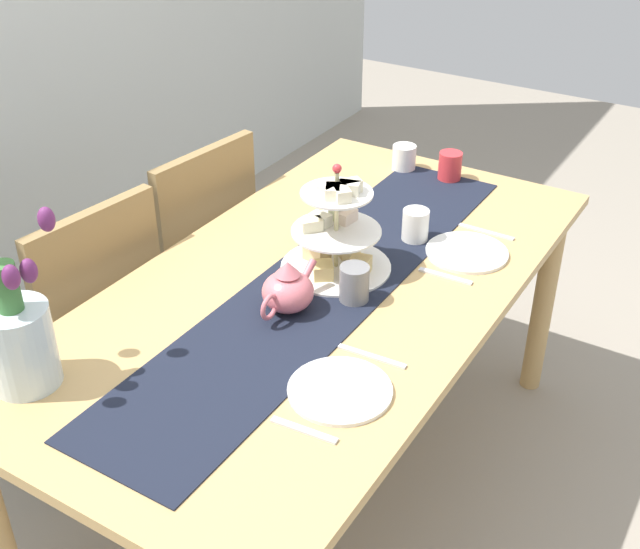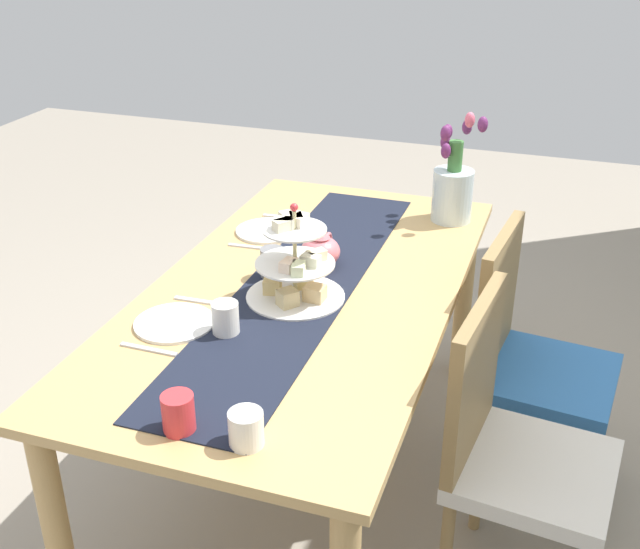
# 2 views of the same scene
# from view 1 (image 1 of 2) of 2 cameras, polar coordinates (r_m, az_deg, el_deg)

# --- Properties ---
(ground_plane) EXTENTS (8.00, 8.00, 0.00)m
(ground_plane) POSITION_cam_1_polar(r_m,az_deg,el_deg) (2.62, -0.02, -14.60)
(ground_plane) COLOR gray
(dining_table) EXTENTS (1.79, 0.92, 0.75)m
(dining_table) POSITION_cam_1_polar(r_m,az_deg,el_deg) (2.19, -0.02, -2.75)
(dining_table) COLOR tan
(dining_table) RESTS_ON ground_plane
(chair_left) EXTENTS (0.46, 0.46, 0.91)m
(chair_left) POSITION_cam_1_polar(r_m,az_deg,el_deg) (2.52, -16.30, -3.27)
(chair_left) COLOR olive
(chair_left) RESTS_ON ground_plane
(chair_right) EXTENTS (0.46, 0.46, 0.91)m
(chair_right) POSITION_cam_1_polar(r_m,az_deg,el_deg) (2.80, -9.31, 1.47)
(chair_right) COLOR olive
(chair_right) RESTS_ON ground_plane
(table_runner) EXTENTS (1.61, 0.34, 0.00)m
(table_runner) POSITION_cam_1_polar(r_m,az_deg,el_deg) (2.13, 0.34, -0.65)
(table_runner) COLOR black
(table_runner) RESTS_ON dining_table
(tiered_cake_stand) EXTENTS (0.30, 0.30, 0.30)m
(tiered_cake_stand) POSITION_cam_1_polar(r_m,az_deg,el_deg) (2.15, 1.12, 2.83)
(tiered_cake_stand) COLOR beige
(tiered_cake_stand) RESTS_ON table_runner
(teapot) EXTENTS (0.24, 0.13, 0.14)m
(teapot) POSITION_cam_1_polar(r_m,az_deg,el_deg) (2.00, -2.28, -1.10)
(teapot) COLOR #D66B75
(teapot) RESTS_ON table_runner
(tulip_vase) EXTENTS (0.22, 0.18, 0.41)m
(tulip_vase) POSITION_cam_1_polar(r_m,az_deg,el_deg) (1.84, -20.45, -3.92)
(tulip_vase) COLOR silver
(tulip_vase) RESTS_ON dining_table
(cream_jug) EXTENTS (0.08, 0.08, 0.08)m
(cream_jug) POSITION_cam_1_polar(r_m,az_deg,el_deg) (2.78, 5.92, 8.17)
(cream_jug) COLOR white
(cream_jug) RESTS_ON dining_table
(dinner_plate_left) EXTENTS (0.23, 0.23, 0.01)m
(dinner_plate_left) POSITION_cam_1_polar(r_m,az_deg,el_deg) (1.78, 1.41, -8.13)
(dinner_plate_left) COLOR white
(dinner_plate_left) RESTS_ON dining_table
(fork_left) EXTENTS (0.03, 0.15, 0.01)m
(fork_left) POSITION_cam_1_polar(r_m,az_deg,el_deg) (1.68, -1.13, -10.87)
(fork_left) COLOR silver
(fork_left) RESTS_ON dining_table
(knife_left) EXTENTS (0.02, 0.17, 0.01)m
(knife_left) POSITION_cam_1_polar(r_m,az_deg,el_deg) (1.88, 3.66, -5.75)
(knife_left) COLOR silver
(knife_left) RESTS_ON dining_table
(dinner_plate_right) EXTENTS (0.23, 0.23, 0.01)m
(dinner_plate_right) POSITION_cam_1_polar(r_m,az_deg,el_deg) (2.30, 10.27, 1.54)
(dinner_plate_right) COLOR white
(dinner_plate_right) RESTS_ON dining_table
(fork_right) EXTENTS (0.02, 0.15, 0.01)m
(fork_right) POSITION_cam_1_polar(r_m,az_deg,el_deg) (2.19, 8.80, -0.12)
(fork_right) COLOR silver
(fork_right) RESTS_ON dining_table
(knife_right) EXTENTS (0.02, 0.17, 0.01)m
(knife_right) POSITION_cam_1_polar(r_m,az_deg,el_deg) (2.43, 11.59, 2.95)
(knife_right) COLOR silver
(knife_right) RESTS_ON dining_table
(mug_grey) EXTENTS (0.08, 0.08, 0.09)m
(mug_grey) POSITION_cam_1_polar(r_m,az_deg,el_deg) (2.04, 2.42, -0.62)
(mug_grey) COLOR slate
(mug_grey) RESTS_ON table_runner
(mug_white_text) EXTENTS (0.08, 0.08, 0.09)m
(mug_white_text) POSITION_cam_1_polar(r_m,az_deg,el_deg) (2.33, 6.71, 3.44)
(mug_white_text) COLOR white
(mug_white_text) RESTS_ON dining_table
(mug_orange) EXTENTS (0.08, 0.08, 0.09)m
(mug_orange) POSITION_cam_1_polar(r_m,az_deg,el_deg) (2.72, 9.11, 7.51)
(mug_orange) COLOR red
(mug_orange) RESTS_ON dining_table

